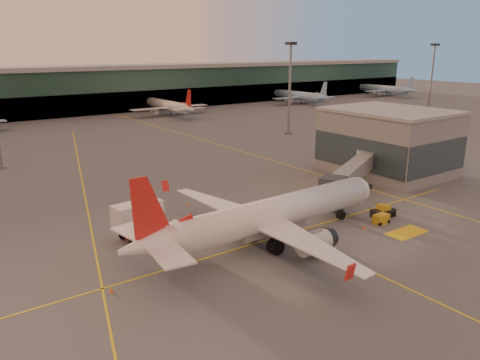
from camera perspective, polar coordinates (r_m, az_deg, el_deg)
ground at (r=57.01m, az=5.61°, el=-9.16°), size 600.00×600.00×0.00m
taxi_markings at (r=90.61m, az=-16.93°, el=-0.25°), size 100.12×173.00×0.01m
terminal at (r=184.26m, az=-25.13°, el=9.59°), size 400.00×20.00×17.60m
gate_building at (r=96.64m, az=17.59°, el=4.51°), size 18.40×22.40×12.60m
mast_east_near at (r=134.91m, az=6.11°, el=11.83°), size 2.40×2.40×25.60m
mast_east_far at (r=195.10m, az=22.38°, el=11.97°), size 2.40×2.40×25.60m
distant_aircraft_row at (r=164.75m, az=-19.44°, el=6.53°), size 350.00×34.00×13.00m
main_airplane at (r=58.41m, az=3.38°, el=-4.45°), size 38.63×34.74×11.67m
jet_bridge at (r=80.82m, az=13.83°, el=1.02°), size 23.48×13.58×5.80m
catering_truck at (r=61.92m, az=-12.28°, el=-4.59°), size 6.59×3.44×4.90m
gpu_cart at (r=69.29m, az=16.83°, el=-4.58°), size 2.36×1.39×1.35m
pushback_tug at (r=72.15m, az=17.06°, el=-3.73°), size 3.68×2.29×1.79m
cone_nose at (r=72.73m, az=16.88°, el=-3.95°), size 0.41×0.41×0.53m
cone_tail at (r=50.65m, az=-15.45°, el=-12.74°), size 0.43×0.43×0.55m
cone_wing_left at (r=74.19m, az=-6.27°, el=-2.95°), size 0.42×0.42×0.53m
cone_fwd at (r=66.55m, az=14.89°, el=-5.64°), size 0.42×0.42×0.54m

